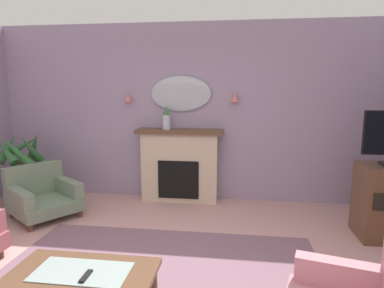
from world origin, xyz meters
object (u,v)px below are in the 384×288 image
Objects in this scene: wall_mirror at (181,94)px; wall_sconce_left at (128,97)px; potted_plant_corner_palm at (21,168)px; tv_remote at (86,276)px; armchair_near_fireplace at (42,195)px; coffee_table at (82,279)px; wall_sconce_right at (235,97)px; fireplace at (180,166)px; mantel_vase_left at (166,118)px.

wall_mirror reaches higher than wall_sconce_left.
wall_mirror is at bearing 15.83° from potted_plant_corner_palm.
tv_remote is (-0.17, -3.17, -1.26)m from wall_mirror.
coffee_table is at bearing -52.17° from armchair_near_fireplace.
wall_mirror is 0.85m from wall_sconce_left.
wall_sconce_right reaches higher than potted_plant_corner_palm.
potted_plant_corner_palm is (-2.37, -0.53, 0.01)m from fireplace.
wall_mirror reaches higher than wall_sconce_right.
fireplace is at bearing 85.46° from coffee_table.
wall_sconce_right reaches higher than tv_remote.
wall_mirror is at bearing 85.66° from coffee_table.
tv_remote is 3.33m from potted_plant_corner_palm.
fireplace is 1.18× the size of potted_plant_corner_palm.
tv_remote is 0.14× the size of armchair_near_fireplace.
wall_sconce_right is 0.12× the size of armchair_near_fireplace.
armchair_near_fireplace is at bearing 128.04° from tv_remote.
wall_sconce_left is 0.88× the size of tv_remote.
fireplace reaches higher than armchair_near_fireplace.
wall_mirror reaches higher than tv_remote.
mantel_vase_left is at bearing -139.64° from wall_mirror.
fireplace is 1.15m from wall_mirror.
mantel_vase_left is 2.74× the size of wall_sconce_left.
wall_sconce_left and wall_sconce_right have the same top height.
fireplace reaches higher than tv_remote.
wall_mirror is (0.20, 0.17, 0.38)m from mantel_vase_left.
wall_sconce_right is 3.16m from armchair_near_fireplace.
fireplace is 8.50× the size of tv_remote.
mantel_vase_left is at bearing 13.03° from potted_plant_corner_palm.
potted_plant_corner_palm is (-0.55, 0.37, 0.28)m from armchair_near_fireplace.
coffee_table is 0.97× the size of armchair_near_fireplace.
armchair_near_fireplace is 0.72m from potted_plant_corner_palm.
wall_sconce_left reaches higher than coffee_table.
armchair_near_fireplace is at bearing -159.57° from wall_sconce_right.
fireplace is 9.71× the size of wall_sconce_left.
wall_sconce_right is 0.88× the size of tv_remote.
armchair_near_fireplace is at bearing -150.19° from wall_mirror.
wall_sconce_left reaches higher than fireplace.
armchair_near_fireplace reaches higher than tv_remote.
wall_sconce_right is at bearing 6.52° from mantel_vase_left.
mantel_vase_left is 0.46m from wall_mirror.
armchair_near_fireplace reaches higher than coffee_table.
wall_sconce_left is (-0.85, 0.09, 1.09)m from fireplace.
coffee_table is (0.61, -3.05, -1.28)m from wall_sconce_left.
tv_remote is at bearing -46.23° from coffee_table.
wall_sconce_left is 0.12× the size of armchair_near_fireplace.
wall_mirror is at bearing 3.37° from wall_sconce_left.
tv_remote is at bearing -51.96° from armchair_near_fireplace.
wall_sconce_right is 0.13× the size of coffee_table.
mantel_vase_left is 0.74m from wall_sconce_left.
wall_sconce_right reaches higher than coffee_table.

